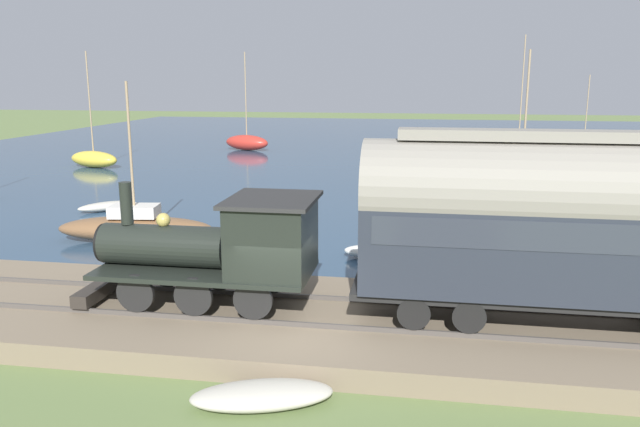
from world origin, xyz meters
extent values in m
plane|color=#607542|center=(0.00, 0.00, 0.00)|extent=(200.00, 200.00, 0.00)
cube|color=#2D4760|center=(44.12, 0.00, 0.00)|extent=(80.00, 80.00, 0.01)
cube|color=#756651|center=(0.91, 0.00, 0.27)|extent=(5.82, 56.00, 0.53)
cube|color=#4C4742|center=(-0.03, 0.00, 0.59)|extent=(0.07, 54.88, 0.12)
cube|color=#4C4742|center=(1.86, 0.00, 0.59)|extent=(0.07, 54.88, 0.12)
cylinder|color=black|center=(-0.03, 0.90, 1.13)|extent=(0.12, 0.95, 0.95)
cylinder|color=black|center=(1.86, 0.90, 1.13)|extent=(0.12, 0.95, 0.95)
cylinder|color=black|center=(-0.03, 2.39, 1.13)|extent=(0.12, 0.95, 0.95)
cylinder|color=black|center=(1.86, 2.39, 1.13)|extent=(0.12, 0.95, 0.95)
cylinder|color=black|center=(-0.03, 3.87, 1.13)|extent=(0.12, 0.95, 0.95)
cylinder|color=black|center=(1.86, 3.87, 1.13)|extent=(0.12, 0.95, 0.95)
cube|color=black|center=(0.91, 2.39, 1.52)|extent=(2.39, 5.39, 0.12)
cylinder|color=black|center=(0.91, 3.46, 2.10)|extent=(1.04, 3.23, 1.04)
cylinder|color=black|center=(0.91, 5.12, 2.10)|extent=(0.99, 0.08, 0.99)
cylinder|color=black|center=(0.91, 4.43, 3.17)|extent=(0.31, 0.31, 1.08)
sphere|color=tan|center=(0.91, 3.46, 2.77)|extent=(0.36, 0.36, 0.36)
cube|color=black|center=(0.91, 0.63, 2.45)|extent=(2.29, 1.89, 1.74)
cube|color=#282828|center=(0.91, 0.63, 3.38)|extent=(2.49, 2.13, 0.10)
cube|color=#2D2823|center=(0.91, 5.33, 0.83)|extent=(2.19, 0.44, 0.32)
cylinder|color=black|center=(-0.03, -4.10, 1.03)|extent=(0.12, 0.76, 0.76)
cylinder|color=black|center=(1.86, -4.10, 1.03)|extent=(0.12, 0.76, 0.76)
cylinder|color=black|center=(-0.03, -2.87, 1.03)|extent=(0.12, 0.76, 0.76)
cylinder|color=black|center=(1.86, -2.87, 1.03)|extent=(0.12, 0.76, 0.76)
cube|color=black|center=(0.91, -6.31, 1.34)|extent=(1.98, 9.84, 0.16)
cube|color=#232833|center=(0.91, -6.31, 2.59)|extent=(2.20, 9.45, 2.33)
cube|color=#2D333D|center=(0.91, -6.31, 2.99)|extent=(2.23, 8.86, 0.65)
cylinder|color=gray|center=(0.91, -6.31, 3.75)|extent=(2.31, 9.45, 2.31)
cube|color=gray|center=(0.91, -6.31, 5.03)|extent=(0.77, 7.87, 0.24)
ellipsoid|color=#335199|center=(40.27, -10.71, 0.63)|extent=(2.96, 5.45, 1.25)
cylinder|color=#9E8460|center=(40.27, -10.71, 5.45)|extent=(0.10, 0.10, 8.39)
cube|color=silver|center=(40.27, -10.71, 1.48)|extent=(1.41, 1.76, 0.45)
ellipsoid|color=#1E707A|center=(48.89, -17.93, 0.45)|extent=(2.91, 5.67, 0.89)
cylinder|color=#9E8460|center=(48.89, -17.93, 3.71)|extent=(0.10, 0.10, 5.63)
ellipsoid|color=gold|center=(27.38, 20.21, 0.59)|extent=(2.76, 4.41, 1.16)
cylinder|color=#9E8460|center=(27.38, 20.21, 4.61)|extent=(0.10, 0.10, 6.90)
ellipsoid|color=white|center=(17.47, -7.67, 0.63)|extent=(1.40, 4.23, 1.24)
cylinder|color=#9E8460|center=(17.47, -7.67, 4.40)|extent=(0.10, 0.10, 6.31)
ellipsoid|color=brown|center=(8.60, 8.05, 0.50)|extent=(2.60, 6.25, 0.98)
cylinder|color=#9E8460|center=(8.60, 8.05, 3.57)|extent=(0.10, 0.10, 5.16)
cube|color=silver|center=(8.60, 8.05, 1.21)|extent=(1.31, 1.95, 0.45)
ellipsoid|color=#B72D23|center=(39.58, 12.45, 0.67)|extent=(2.87, 4.55, 1.33)
cylinder|color=#9E8460|center=(39.58, 12.45, 4.88)|extent=(0.10, 0.10, 7.08)
ellipsoid|color=beige|center=(12.43, -10.61, 0.17)|extent=(2.43, 2.46, 0.32)
ellipsoid|color=silver|center=(7.60, -1.47, 0.25)|extent=(1.18, 2.48, 0.49)
ellipsoid|color=#B7B2A3|center=(13.70, 11.93, 0.23)|extent=(2.50, 2.60, 0.44)
ellipsoid|color=beige|center=(7.72, -4.82, 0.22)|extent=(1.01, 2.35, 0.43)
ellipsoid|color=#B7B2A3|center=(-2.76, -0.02, 0.22)|extent=(1.88, 3.00, 0.44)
camera|label=1|loc=(-13.54, -2.96, 6.28)|focal=35.00mm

